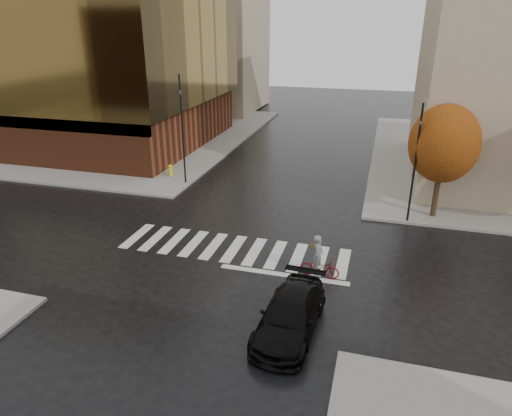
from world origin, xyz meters
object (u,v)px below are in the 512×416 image
Objects in this scene: cyclist at (319,263)px; traffic_light_nw at (182,123)px; sedan at (290,315)px; traffic_light_ne at (416,158)px; fire_hydrant at (170,169)px.

traffic_light_nw reaches higher than cyclist.
sedan is 12.71m from traffic_light_ne.
traffic_light_ne reaches higher than cyclist.
sedan reaches higher than fire_hydrant.
traffic_light_ne is 17.32m from fire_hydrant.
fire_hydrant is (-12.59, 11.00, -0.09)m from cyclist.
traffic_light_nw is 4.25m from fire_hydrant.
traffic_light_nw is 1.11× the size of traffic_light_ne.
fire_hydrant is at bearing -135.23° from traffic_light_nw.
sedan is 2.40× the size of cyclist.
cyclist is 16.72m from fire_hydrant.
cyclist reaches higher than sedan.
cyclist is at bearing 36.01° from traffic_light_nw.
fire_hydrant is at bearing 52.30° from cyclist.
cyclist is 15.19m from traffic_light_nw.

